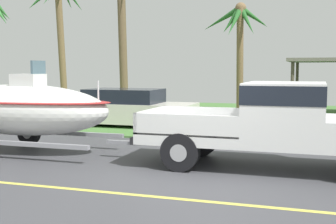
# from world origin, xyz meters

# --- Properties ---
(ground) EXTENTS (36.00, 22.00, 0.11)m
(ground) POSITION_xyz_m (0.00, 8.38, -0.01)
(ground) COLOR #424247
(pickup_truck_towing) EXTENTS (5.56, 2.04, 1.83)m
(pickup_truck_towing) POSITION_xyz_m (1.52, 1.04, 1.02)
(pickup_truck_towing) COLOR silver
(pickup_truck_towing) RESTS_ON ground
(boat_on_trailer) EXTENTS (6.05, 2.21, 2.32)m
(boat_on_trailer) POSITION_xyz_m (-4.99, 1.04, 1.09)
(boat_on_trailer) COLOR gray
(boat_on_trailer) RESTS_ON ground
(parked_sedan_near) EXTENTS (4.69, 1.95, 1.38)m
(parked_sedan_near) POSITION_xyz_m (-4.31, 6.46, 0.67)
(parked_sedan_near) COLOR beige
(parked_sedan_near) RESTS_ON ground
(palm_tree_near_right) EXTENTS (3.31, 2.87, 5.21)m
(palm_tree_near_right) POSITION_xyz_m (-1.44, 13.02, 3.93)
(palm_tree_near_right) COLOR brown
(palm_tree_near_right) RESTS_ON ground
(palm_tree_mid) EXTENTS (3.57, 3.11, 6.94)m
(palm_tree_mid) POSITION_xyz_m (-10.75, 12.48, 5.23)
(palm_tree_mid) COLOR brown
(palm_tree_mid) RESTS_ON ground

